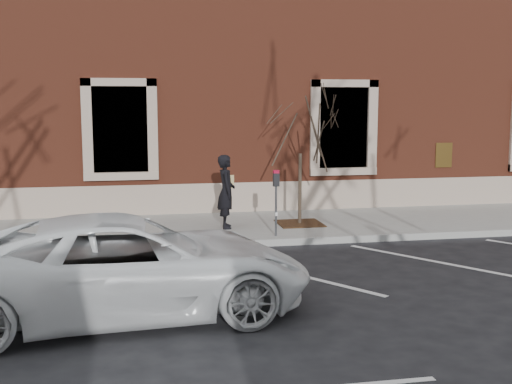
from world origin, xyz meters
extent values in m
plane|color=#28282B|center=(0.00, 0.00, 0.00)|extent=(120.00, 120.00, 0.00)
cube|color=#A19E97|center=(0.00, 1.75, 0.07)|extent=(40.00, 3.50, 0.15)
cube|color=#9E9E99|center=(0.00, -0.05, 0.07)|extent=(40.00, 0.12, 0.15)
cube|color=brown|center=(0.00, 7.75, 4.00)|extent=(40.00, 8.50, 8.00)
cube|color=tan|center=(0.00, 3.53, 0.55)|extent=(40.00, 0.06, 0.80)
cube|color=black|center=(-3.00, 3.65, 2.40)|extent=(1.40, 0.30, 2.20)
cube|color=tan|center=(-3.00, 3.48, 1.20)|extent=(1.90, 0.20, 0.20)
cube|color=black|center=(3.00, 3.65, 2.40)|extent=(1.40, 0.30, 2.20)
cube|color=tan|center=(3.00, 3.48, 1.20)|extent=(1.90, 0.20, 0.20)
imported|color=black|center=(-0.56, 1.38, 1.02)|extent=(0.45, 0.66, 1.73)
cylinder|color=#595B60|center=(0.38, 0.24, 0.71)|extent=(0.05, 0.05, 1.12)
cube|color=black|center=(0.38, 0.24, 1.41)|extent=(0.13, 0.10, 0.29)
cube|color=#B30B2C|center=(0.38, 0.24, 1.59)|extent=(0.12, 0.10, 0.07)
cube|color=white|center=(0.38, 0.19, 0.65)|extent=(0.06, 0.00, 0.08)
cube|color=#412A14|center=(1.26, 1.52, 0.16)|extent=(1.06, 1.06, 0.03)
cylinder|color=#433529|center=(1.26, 1.52, 1.01)|extent=(0.08, 0.08, 1.72)
imported|color=white|center=(-2.80, -4.11, 0.74)|extent=(5.54, 2.93, 1.48)
camera|label=1|loc=(-2.68, -13.38, 3.12)|focal=45.00mm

